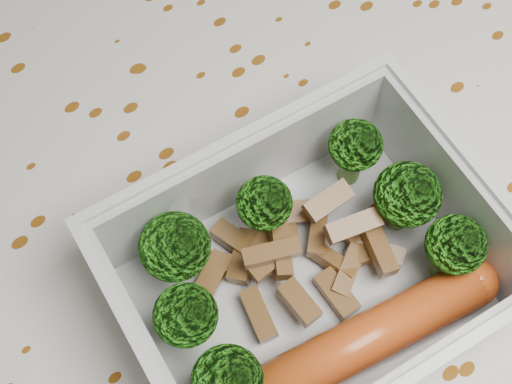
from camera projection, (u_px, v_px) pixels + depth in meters
dining_table at (274, 267)px, 0.48m from camera, size 1.40×0.90×0.75m
tablecloth at (275, 239)px, 0.43m from camera, size 1.46×0.96×0.19m
lunch_container at (310, 278)px, 0.36m from camera, size 0.20×0.16×0.06m
broccoli_florets at (293, 250)px, 0.35m from camera, size 0.16×0.12×0.05m
meat_pile at (301, 252)px, 0.37m from camera, size 0.12×0.08×0.03m
sausage at (359, 343)px, 0.35m from camera, size 0.16×0.05×0.03m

